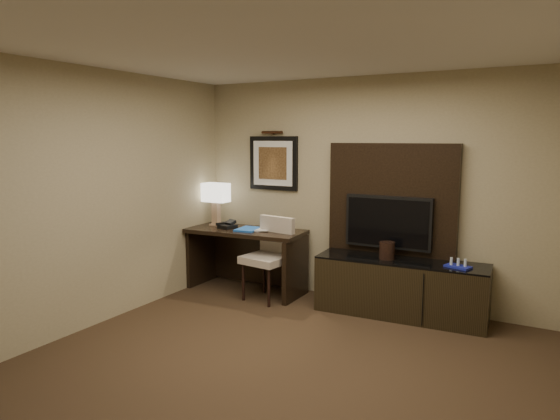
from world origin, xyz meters
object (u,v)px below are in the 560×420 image
Objects in this scene: desk_phone at (227,224)px; ice_bucket at (387,250)px; tv at (388,222)px; minibar_tray at (458,263)px; desk at (246,260)px; table_lamp at (216,203)px; credenza at (400,288)px; desk_chair at (266,258)px.

desk_phone is 2.12m from ice_bucket.
tv is 0.91m from minibar_tray.
ice_bucket is at bearing -3.48° from desk.
tv is 5.20× the size of ice_bucket.
desk is 0.88m from table_lamp.
credenza is 9.66× the size of ice_bucket.
tv is at bearing 23.30° from desk_phone.
ice_bucket reaches higher than credenza.
ice_bucket is (2.38, -0.05, -0.38)m from table_lamp.
credenza is 3.03× the size of table_lamp.
desk_chair is at bearing 3.35° from desk_phone.
desk is at bearing -179.39° from ice_bucket.
desk_chair is 5.08× the size of desk_phone.
desk is 1.89m from ice_bucket.
credenza is at bearing -0.52° from table_lamp.
tv is at bearing 135.59° from credenza.
table_lamp reaches higher than desk.
table_lamp is at bearing -175.88° from tv.
minibar_tray is at bearing -5.83° from credenza.
table_lamp is (-0.94, 0.26, 0.60)m from desk_chair.
tv is 2.08m from desk_phone.
credenza is at bearing 16.55° from desk_chair.
table_lamp is at bearing 179.08° from minibar_tray.
desk reaches higher than credenza.
tv is (1.80, 0.24, 0.61)m from desk.
desk_chair is at bearing -171.61° from ice_bucket.
desk is 7.37× the size of desk_phone.
tv is at bearing 25.29° from desk_chair.
desk_chair is 0.77m from desk_phone.
desk_phone reaches higher than desk.
desk is 1.92m from tv.
desk_phone is (0.27, -0.12, -0.26)m from table_lamp.
tv is (-0.22, 0.19, 0.70)m from credenza.
desk_chair is 1.47m from ice_bucket.
table_lamp is at bearing 178.82° from ice_bucket.
minibar_tray is (0.82, -0.22, -0.33)m from tv.
desk_phone is (-2.27, -0.10, 0.54)m from credenza.
table_lamp is 3.17m from minibar_tray.
tv is 3.97× the size of minibar_tray.
desk is 2.46× the size of table_lamp.
table_lamp is 2.44× the size of minibar_tray.
desk_phone is at bearing -172.09° from tv.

